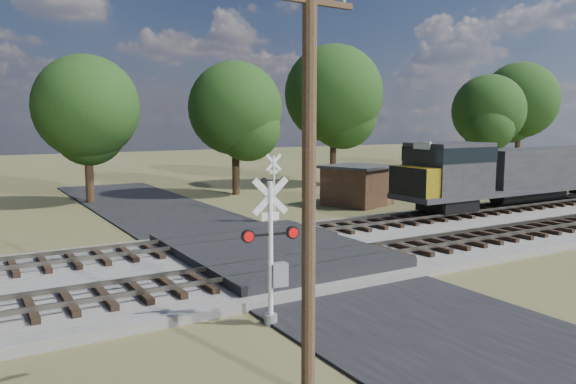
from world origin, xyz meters
TOP-DOWN VIEW (x-y plane):
  - ground at (0.00, 0.00)m, footprint 160.00×160.00m
  - ballast_bed at (10.00, 0.50)m, footprint 140.00×10.00m
  - road at (0.00, 0.00)m, footprint 7.00×60.00m
  - crossing_panel at (0.00, 0.50)m, footprint 7.00×9.00m
  - track_near at (3.12, -2.00)m, footprint 140.00×2.60m
  - track_far at (3.12, 3.00)m, footprint 140.00×2.60m
  - crossing_signal_near at (-3.34, -5.66)m, footprint 1.63×0.38m
  - crossing_signal_far at (4.10, 7.68)m, footprint 1.51×0.33m
  - utility_pole at (-4.72, -9.52)m, footprint 2.02×0.28m
  - equipment_shed at (11.96, 10.39)m, footprint 4.86×4.86m
  - treeline at (10.13, 20.03)m, footprint 83.40×11.16m

SIDE VIEW (x-z plane):
  - ground at x=0.00m, z-range 0.00..0.00m
  - road at x=0.00m, z-range 0.00..0.08m
  - ballast_bed at x=10.00m, z-range 0.00..0.30m
  - crossing_panel at x=0.00m, z-range 0.01..0.62m
  - track_near at x=3.12m, z-range 0.25..0.58m
  - track_far at x=3.12m, z-range 0.25..0.58m
  - equipment_shed at x=11.96m, z-range 0.02..2.63m
  - crossing_signal_far at x=4.10m, z-range -0.31..3.42m
  - crossing_signal_near at x=-3.34m, z-range -0.34..3.70m
  - utility_pole at x=-4.72m, z-range 0.25..8.50m
  - treeline at x=10.13m, z-range 0.98..12.87m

